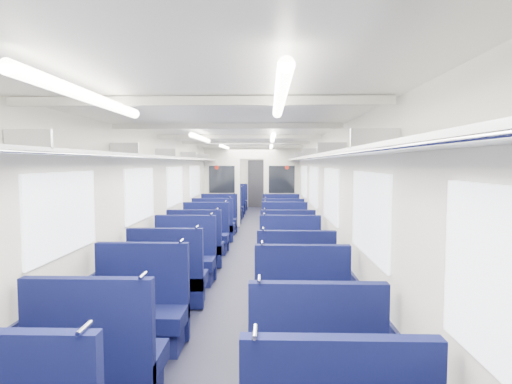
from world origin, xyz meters
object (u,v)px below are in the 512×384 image
object	(u,v)px
seat_26	(235,202)
end_door	(257,184)
seat_8	(168,281)
seat_9	(295,285)
seat_10	(184,262)
seat_22	(229,209)
seat_27	(277,202)
seat_25	(278,205)
bulkhead	(252,185)
seat_4	(97,365)
seat_21	(279,213)
seat_12	(196,249)
seat_14	(205,237)
seat_17	(283,229)
seat_23	(278,208)
seat_16	(213,228)
seat_13	(287,249)
seat_15	(285,237)
seat_6	(139,315)
seat_7	(303,319)
seat_24	(232,205)
seat_18	(219,221)
seat_5	(315,373)
seat_20	(226,213)
seat_11	(290,262)

from	to	relation	value
seat_26	end_door	bearing A→B (deg)	58.95
seat_8	seat_26	distance (m)	11.12
seat_9	seat_10	bearing A→B (deg)	143.90
seat_22	seat_27	world-z (taller)	same
seat_25	seat_22	bearing A→B (deg)	-145.58
bulkhead	seat_4	bearing A→B (deg)	-95.13
seat_21	seat_27	size ratio (longest dim) A/B	1.00
seat_9	seat_12	world-z (taller)	same
seat_14	seat_17	size ratio (longest dim) A/B	1.00
seat_12	seat_25	world-z (taller)	same
end_door	seat_23	xyz separation A→B (m)	(0.83, -3.61, -0.67)
end_door	seat_16	bearing A→B (deg)	-95.97
end_door	seat_8	size ratio (longest dim) A/B	1.84
seat_4	seat_13	world-z (taller)	same
seat_15	seat_23	distance (m)	5.49
seat_6	seat_26	bearing A→B (deg)	90.00
seat_13	seat_17	distance (m)	2.32
seat_8	seat_13	world-z (taller)	same
bulkhead	seat_17	bearing A→B (deg)	-71.62
seat_6	seat_7	distance (m)	1.66
seat_10	seat_26	world-z (taller)	same
seat_12	seat_17	xyz separation A→B (m)	(1.66, 2.34, 0.00)
seat_15	seat_23	size ratio (longest dim) A/B	1.00
seat_14	seat_25	xyz separation A→B (m)	(1.66, 6.62, 0.00)
bulkhead	seat_24	xyz separation A→B (m)	(-0.83, 2.97, -0.90)
seat_18	seat_23	distance (m)	3.60
seat_27	seat_18	bearing A→B (deg)	-107.21
seat_9	seat_18	xyz separation A→B (m)	(-1.66, 5.83, 0.00)
seat_9	seat_24	bearing A→B (deg)	99.37
seat_25	seat_8	bearing A→B (deg)	-99.51
seat_5	seat_15	bearing A→B (deg)	90.00
seat_6	seat_10	bearing A→B (deg)	90.00
seat_9	bulkhead	bearing A→B (deg)	96.68
seat_15	seat_4	bearing A→B (deg)	-106.24
seat_7	seat_9	world-z (taller)	same
seat_20	seat_24	bearing A→B (deg)	90.00
seat_7	seat_11	xyz separation A→B (m)	(0.00, 2.42, 0.00)
seat_11	seat_4	bearing A→B (deg)	-115.88
seat_14	seat_20	size ratio (longest dim) A/B	1.00
seat_16	seat_6	bearing A→B (deg)	-90.00
seat_13	seat_26	bearing A→B (deg)	100.46
bulkhead	seat_4	distance (m)	9.33
seat_25	seat_21	bearing A→B (deg)	-90.00
seat_5	seat_13	xyz separation A→B (m)	(0.00, 4.51, 0.00)
bulkhead	seat_18	size ratio (longest dim) A/B	2.58
end_door	seat_5	distance (m)	14.92
seat_14	seat_16	size ratio (longest dim) A/B	1.00
end_door	seat_24	bearing A→B (deg)	-107.82
seat_23	seat_24	distance (m)	1.95
seat_21	seat_23	world-z (taller)	same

